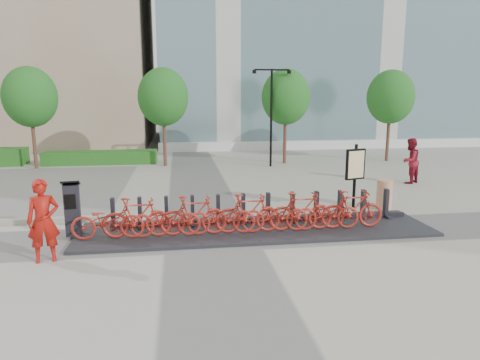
{
  "coord_description": "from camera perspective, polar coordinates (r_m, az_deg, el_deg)",
  "views": [
    {
      "loc": [
        -0.77,
        -10.8,
        3.65
      ],
      "look_at": [
        1.0,
        1.5,
        1.2
      ],
      "focal_mm": 32.0,
      "sensor_mm": 36.0,
      "label": 1
    }
  ],
  "objects": [
    {
      "name": "ground",
      "position": [
        11.43,
        -3.93,
        -7.5
      ],
      "size": [
        120.0,
        120.0,
        0.0
      ],
      "primitive_type": "plane",
      "color": "#A09D8E"
    },
    {
      "name": "hedge_b",
      "position": [
        24.59,
        -18.05,
        2.88
      ],
      "size": [
        6.0,
        1.2,
        0.7
      ],
      "primitive_type": "cube",
      "color": "#1C731B",
      "rests_on": "ground"
    },
    {
      "name": "tree_0",
      "position": [
        23.92,
        -26.21,
        9.88
      ],
      "size": [
        2.6,
        2.6,
        5.1
      ],
      "color": "brown",
      "rests_on": "ground"
    },
    {
      "name": "tree_1",
      "position": [
        22.81,
        -10.21,
        10.82
      ],
      "size": [
        2.6,
        2.6,
        5.1
      ],
      "color": "brown",
      "rests_on": "ground"
    },
    {
      "name": "tree_2",
      "position": [
        23.52,
        6.12,
        10.94
      ],
      "size": [
        2.6,
        2.6,
        5.1
      ],
      "color": "brown",
      "rests_on": "ground"
    },
    {
      "name": "tree_3",
      "position": [
        25.66,
        19.44,
        10.39
      ],
      "size": [
        2.6,
        2.6,
        5.1
      ],
      "color": "brown",
      "rests_on": "ground"
    },
    {
      "name": "streetlamp",
      "position": [
        22.32,
        4.21,
        9.79
      ],
      "size": [
        2.0,
        0.2,
        5.0
      ],
      "color": "black",
      "rests_on": "ground"
    },
    {
      "name": "dock_pad",
      "position": [
        11.86,
        2.28,
        -6.58
      ],
      "size": [
        9.6,
        2.4,
        0.08
      ],
      "primitive_type": "cube",
      "color": "#252529",
      "rests_on": "ground"
    },
    {
      "name": "dock_rail_posts",
      "position": [
        12.18,
        2.17,
        -3.81
      ],
      "size": [
        8.02,
        0.5,
        0.85
      ],
      "primitive_type": null,
      "color": "black",
      "rests_on": "dock_pad"
    },
    {
      "name": "bike_0",
      "position": [
        11.34,
        -17.22,
        -5.21
      ],
      "size": [
        1.81,
        0.63,
        0.95
      ],
      "primitive_type": "imported",
      "rotation": [
        0.0,
        0.0,
        1.57
      ],
      "color": "#A0251A",
      "rests_on": "dock_pad"
    },
    {
      "name": "bike_1",
      "position": [
        11.23,
        -13.59,
        -4.89
      ],
      "size": [
        1.75,
        0.5,
        1.05
      ],
      "primitive_type": "imported",
      "rotation": [
        0.0,
        0.0,
        1.57
      ],
      "color": "#A0251A",
      "rests_on": "dock_pad"
    },
    {
      "name": "bike_2",
      "position": [
        11.19,
        -9.9,
        -5.07
      ],
      "size": [
        1.81,
        0.63,
        0.95
      ],
      "primitive_type": "imported",
      "rotation": [
        0.0,
        0.0,
        1.57
      ],
      "color": "#A0251A",
      "rests_on": "dock_pad"
    },
    {
      "name": "bike_3",
      "position": [
        11.18,
        -6.2,
        -4.71
      ],
      "size": [
        1.75,
        0.5,
        1.05
      ],
      "primitive_type": "imported",
      "rotation": [
        0.0,
        0.0,
        1.57
      ],
      "color": "#A0251A",
      "rests_on": "dock_pad"
    },
    {
      "name": "bike_4",
      "position": [
        11.24,
        -2.52,
        -4.84
      ],
      "size": [
        1.81,
        0.63,
        0.95
      ],
      "primitive_type": "imported",
      "rotation": [
        0.0,
        0.0,
        1.57
      ],
      "color": "#A0251A",
      "rests_on": "dock_pad"
    },
    {
      "name": "bike_5",
      "position": [
        11.31,
        1.12,
        -4.45
      ],
      "size": [
        1.75,
        0.5,
        1.05
      ],
      "primitive_type": "imported",
      "rotation": [
        0.0,
        0.0,
        1.57
      ],
      "color": "#A0251A",
      "rests_on": "dock_pad"
    },
    {
      "name": "bike_6",
      "position": [
        11.46,
        4.69,
        -4.55
      ],
      "size": [
        1.81,
        0.63,
        0.95
      ],
      "primitive_type": "imported",
      "rotation": [
        0.0,
        0.0,
        1.57
      ],
      "color": "#A0251A",
      "rests_on": "dock_pad"
    },
    {
      "name": "bike_7",
      "position": [
        11.63,
        8.16,
        -4.13
      ],
      "size": [
        1.75,
        0.5,
        1.05
      ],
      "primitive_type": "imported",
      "rotation": [
        0.0,
        0.0,
        1.57
      ],
      "color": "#A0251A",
      "rests_on": "dock_pad"
    },
    {
      "name": "bike_8",
      "position": [
        11.86,
        11.51,
        -4.21
      ],
      "size": [
        1.81,
        0.63,
        0.95
      ],
      "primitive_type": "imported",
      "rotation": [
        0.0,
        0.0,
        1.57
      ],
      "color": "#A0251A",
      "rests_on": "dock_pad"
    },
    {
      "name": "bike_9",
      "position": [
        12.1,
        14.73,
        -3.78
      ],
      "size": [
        1.75,
        0.5,
        1.05
      ],
      "primitive_type": "imported",
      "rotation": [
        0.0,
        0.0,
        1.57
      ],
      "color": "#A0251A",
      "rests_on": "dock_pad"
    },
    {
      "name": "kiosk",
      "position": [
        11.87,
        -21.45,
        -3.61
      ],
      "size": [
        0.5,
        0.43,
        1.47
      ],
      "rotation": [
        0.0,
        0.0,
        0.13
      ],
      "color": "black",
      "rests_on": "dock_pad"
    },
    {
      "name": "worker_red",
      "position": [
        10.43,
        -24.75,
        -4.96
      ],
      "size": [
        0.77,
        0.59,
        1.88
      ],
      "primitive_type": "imported",
      "rotation": [
        0.0,
        0.0,
        0.23
      ],
      "color": "#A1130C",
      "rests_on": "ground"
    },
    {
      "name": "pedestrian",
      "position": [
        19.44,
        21.73,
        2.39
      ],
      "size": [
        1.17,
        1.11,
        1.91
      ],
      "primitive_type": "imported",
      "rotation": [
        0.0,
        0.0,
        3.71
      ],
      "color": "maroon",
      "rests_on": "ground"
    },
    {
      "name": "construction_barrel",
      "position": [
        14.76,
        18.69,
        -1.84
      ],
      "size": [
        0.62,
        0.62,
        0.96
      ],
      "primitive_type": "cylinder",
      "rotation": [
        0.0,
        0.0,
        0.28
      ],
      "color": "#DE5D08",
      "rests_on": "ground"
    },
    {
      "name": "map_sign",
      "position": [
        14.07,
        15.13,
        1.67
      ],
      "size": [
        0.7,
        0.31,
        2.15
      ],
      "rotation": [
        0.0,
        0.0,
        0.3
      ],
      "color": "black",
      "rests_on": "ground"
    }
  ]
}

